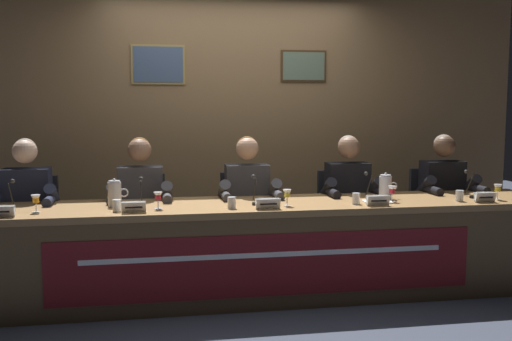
% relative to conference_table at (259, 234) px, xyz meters
% --- Properties ---
extents(ground_plane, '(12.00, 12.00, 0.00)m').
position_rel_conference_table_xyz_m(ground_plane, '(-0.00, 0.12, -0.51)').
color(ground_plane, '#383D4C').
extents(wall_back_panelled, '(5.90, 0.14, 2.60)m').
position_rel_conference_table_xyz_m(wall_back_panelled, '(-0.00, 1.55, 0.79)').
color(wall_back_panelled, '#937047').
rests_on(wall_back_panelled, ground_plane).
extents(conference_table, '(4.70, 0.77, 0.73)m').
position_rel_conference_table_xyz_m(conference_table, '(0.00, 0.00, 0.00)').
color(conference_table, olive).
rests_on(conference_table, ground_plane).
extents(chair_far_left, '(0.44, 0.44, 0.89)m').
position_rel_conference_table_xyz_m(chair_far_left, '(-1.76, 0.69, -0.08)').
color(chair_far_left, black).
rests_on(chair_far_left, ground_plane).
extents(panelist_far_left, '(0.51, 0.48, 1.22)m').
position_rel_conference_table_xyz_m(panelist_far_left, '(-1.76, 0.49, 0.19)').
color(panelist_far_left, black).
rests_on(panelist_far_left, ground_plane).
extents(juice_glass_far_left, '(0.06, 0.06, 0.12)m').
position_rel_conference_table_xyz_m(juice_glass_far_left, '(-1.59, -0.01, 0.30)').
color(juice_glass_far_left, white).
rests_on(juice_glass_far_left, conference_table).
extents(microphone_far_left, '(0.06, 0.17, 0.22)m').
position_rel_conference_table_xyz_m(microphone_far_left, '(-1.78, 0.09, 0.29)').
color(microphone_far_left, black).
rests_on(microphone_far_left, conference_table).
extents(chair_left, '(0.44, 0.44, 0.89)m').
position_rel_conference_table_xyz_m(chair_left, '(-0.88, 0.69, -0.08)').
color(chair_left, black).
rests_on(chair_left, ground_plane).
extents(panelist_left, '(0.51, 0.48, 1.22)m').
position_rel_conference_table_xyz_m(panelist_left, '(-0.88, 0.49, 0.19)').
color(panelist_left, black).
rests_on(panelist_left, ground_plane).
extents(nameplate_left, '(0.17, 0.06, 0.08)m').
position_rel_conference_table_xyz_m(nameplate_left, '(-0.91, -0.14, 0.26)').
color(nameplate_left, white).
rests_on(nameplate_left, conference_table).
extents(juice_glass_left, '(0.06, 0.06, 0.12)m').
position_rel_conference_table_xyz_m(juice_glass_left, '(-0.74, -0.02, 0.30)').
color(juice_glass_left, white).
rests_on(juice_glass_left, conference_table).
extents(water_cup_left, '(0.06, 0.06, 0.08)m').
position_rel_conference_table_xyz_m(water_cup_left, '(-1.03, -0.07, 0.26)').
color(water_cup_left, silver).
rests_on(water_cup_left, conference_table).
extents(microphone_left, '(0.06, 0.17, 0.22)m').
position_rel_conference_table_xyz_m(microphone_left, '(-0.86, 0.07, 0.29)').
color(microphone_left, black).
rests_on(microphone_left, conference_table).
extents(chair_center, '(0.44, 0.44, 0.89)m').
position_rel_conference_table_xyz_m(chair_center, '(-0.00, 0.69, -0.08)').
color(chair_center, black).
rests_on(chair_center, ground_plane).
extents(panelist_center, '(0.51, 0.48, 1.22)m').
position_rel_conference_table_xyz_m(panelist_center, '(-0.00, 0.49, 0.19)').
color(panelist_center, black).
rests_on(panelist_center, ground_plane).
extents(nameplate_center, '(0.18, 0.06, 0.08)m').
position_rel_conference_table_xyz_m(nameplate_center, '(0.04, -0.16, 0.26)').
color(nameplate_center, white).
rests_on(nameplate_center, conference_table).
extents(juice_glass_center, '(0.06, 0.06, 0.12)m').
position_rel_conference_table_xyz_m(juice_glass_center, '(0.20, -0.05, 0.30)').
color(juice_glass_center, white).
rests_on(juice_glass_center, conference_table).
extents(water_cup_center, '(0.06, 0.06, 0.08)m').
position_rel_conference_table_xyz_m(water_cup_center, '(-0.22, -0.09, 0.26)').
color(water_cup_center, silver).
rests_on(water_cup_center, conference_table).
extents(microphone_center, '(0.06, 0.17, 0.22)m').
position_rel_conference_table_xyz_m(microphone_center, '(-0.02, 0.06, 0.29)').
color(microphone_center, black).
rests_on(microphone_center, conference_table).
extents(chair_right, '(0.44, 0.44, 0.89)m').
position_rel_conference_table_xyz_m(chair_right, '(0.88, 0.69, -0.08)').
color(chair_right, black).
rests_on(chair_right, ground_plane).
extents(panelist_right, '(0.51, 0.48, 1.22)m').
position_rel_conference_table_xyz_m(panelist_right, '(0.88, 0.49, 0.19)').
color(panelist_right, black).
rests_on(panelist_right, ground_plane).
extents(nameplate_right, '(0.17, 0.06, 0.08)m').
position_rel_conference_table_xyz_m(nameplate_right, '(0.87, -0.16, 0.26)').
color(nameplate_right, white).
rests_on(nameplate_right, conference_table).
extents(juice_glass_right, '(0.06, 0.06, 0.12)m').
position_rel_conference_table_xyz_m(juice_glass_right, '(1.05, -0.00, 0.30)').
color(juice_glass_right, white).
rests_on(juice_glass_right, conference_table).
extents(water_cup_right, '(0.06, 0.06, 0.08)m').
position_rel_conference_table_xyz_m(water_cup_right, '(0.74, -0.06, 0.26)').
color(water_cup_right, silver).
rests_on(water_cup_right, conference_table).
extents(microphone_right, '(0.06, 0.17, 0.22)m').
position_rel_conference_table_xyz_m(microphone_right, '(0.91, 0.10, 0.29)').
color(microphone_right, black).
rests_on(microphone_right, conference_table).
extents(chair_far_right, '(0.44, 0.44, 0.89)m').
position_rel_conference_table_xyz_m(chair_far_right, '(1.76, 0.69, -0.08)').
color(chair_far_right, black).
rests_on(chair_far_right, ground_plane).
extents(panelist_far_right, '(0.51, 0.48, 1.22)m').
position_rel_conference_table_xyz_m(panelist_far_right, '(1.76, 0.49, 0.19)').
color(panelist_far_right, black).
rests_on(panelist_far_right, ground_plane).
extents(nameplate_far_right, '(0.16, 0.06, 0.08)m').
position_rel_conference_table_xyz_m(nameplate_far_right, '(1.75, -0.15, 0.26)').
color(nameplate_far_right, white).
rests_on(nameplate_far_right, conference_table).
extents(juice_glass_far_right, '(0.06, 0.06, 0.12)m').
position_rel_conference_table_xyz_m(juice_glass_far_right, '(1.91, -0.06, 0.30)').
color(juice_glass_far_right, white).
rests_on(juice_glass_far_right, conference_table).
extents(water_cup_far_right, '(0.06, 0.06, 0.08)m').
position_rel_conference_table_xyz_m(water_cup_far_right, '(1.58, -0.07, 0.26)').
color(water_cup_far_right, silver).
rests_on(water_cup_far_right, conference_table).
extents(microphone_far_right, '(0.06, 0.17, 0.22)m').
position_rel_conference_table_xyz_m(microphone_far_right, '(1.77, 0.09, 0.29)').
color(microphone_far_right, black).
rests_on(microphone_far_right, conference_table).
extents(water_pitcher_left_side, '(0.15, 0.10, 0.21)m').
position_rel_conference_table_xyz_m(water_pitcher_left_side, '(-1.06, 0.15, 0.31)').
color(water_pitcher_left_side, silver).
rests_on(water_pitcher_left_side, conference_table).
extents(water_pitcher_right_side, '(0.15, 0.10, 0.21)m').
position_rel_conference_table_xyz_m(water_pitcher_right_side, '(1.06, 0.15, 0.31)').
color(water_pitcher_right_side, silver).
rests_on(water_pitcher_right_side, conference_table).
extents(document_stack_right, '(0.22, 0.16, 0.01)m').
position_rel_conference_table_xyz_m(document_stack_right, '(0.92, -0.02, 0.22)').
color(document_stack_right, white).
rests_on(document_stack_right, conference_table).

